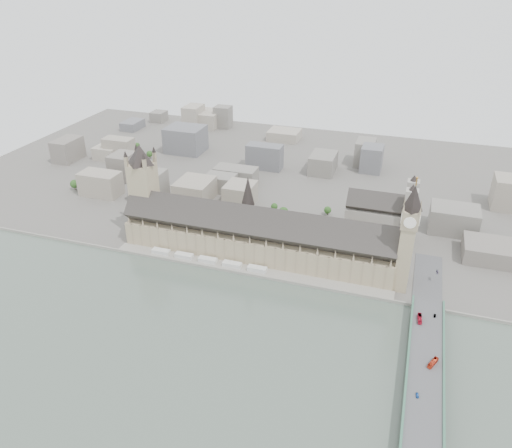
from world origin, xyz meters
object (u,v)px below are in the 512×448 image
(victoria_tower, at_px, (144,187))
(red_bus_north, at_px, (420,319))
(palace_of_westminster, at_px, (256,236))
(car_blue, at_px, (417,395))
(elizabeth_tower, at_px, (408,232))
(car_silver, at_px, (435,316))
(westminster_bridge, at_px, (425,363))
(red_bus_south, at_px, (433,363))
(westminster_abbey, at_px, (381,217))
(car_approach, at_px, (437,272))

(victoria_tower, bearing_deg, red_bus_north, -14.44)
(palace_of_westminster, height_order, car_blue, palace_of_westminster)
(elizabeth_tower, relative_size, car_silver, 26.21)
(car_silver, bearing_deg, palace_of_westminster, 165.16)
(westminster_bridge, xyz_separation_m, red_bus_south, (4.58, -5.16, 6.81))
(palace_of_westminster, distance_m, westminster_bridge, 195.05)
(red_bus_south, bearing_deg, red_bus_north, 127.07)
(westminster_bridge, height_order, car_blue, car_blue)
(car_silver, bearing_deg, victoria_tower, 171.57)
(palace_of_westminster, distance_m, elizabeth_tower, 142.94)
(victoria_tower, height_order, car_silver, victoria_tower)
(car_blue, height_order, car_silver, car_blue)
(palace_of_westminster, height_order, red_bus_north, palace_of_westminster)
(westminster_bridge, bearing_deg, red_bus_north, 98.16)
(elizabeth_tower, height_order, westminster_bridge, elizabeth_tower)
(palace_of_westminster, xyz_separation_m, car_blue, (157.66, -145.22, -11.71))
(red_bus_south, distance_m, car_blue, 34.05)
(elizabeth_tower, xyz_separation_m, red_bus_south, (28.58, -100.66, -46.15))
(westminster_bridge, relative_size, car_silver, 79.23)
(victoria_tower, xyz_separation_m, red_bus_south, (288.58, -118.66, -43.27))
(red_bus_north, xyz_separation_m, car_silver, (11.25, 8.88, -1.02))
(elizabeth_tower, distance_m, victoria_tower, 260.64)
(westminster_bridge, bearing_deg, westminster_abbey, 105.64)
(car_silver, bearing_deg, westminster_bridge, -92.10)
(red_bus_north, bearing_deg, westminster_abbey, 103.58)
(elizabeth_tower, bearing_deg, palace_of_westminster, 175.15)
(westminster_abbey, relative_size, red_bus_north, 5.59)
(westminster_abbey, relative_size, car_approach, 13.19)
(westminster_abbey, relative_size, car_silver, 16.58)
(car_approach, bearing_deg, red_bus_south, -97.31)
(victoria_tower, bearing_deg, red_bus_south, -22.35)
(elizabeth_tower, bearing_deg, car_blue, -81.62)
(elizabeth_tower, distance_m, westminster_abbey, 96.91)
(car_blue, distance_m, car_approach, 154.87)
(elizabeth_tower, bearing_deg, red_bus_south, -74.15)
(victoria_tower, xyz_separation_m, red_bus_north, (277.99, -71.59, -43.26))
(victoria_tower, distance_m, car_blue, 321.13)
(palace_of_westminster, xyz_separation_m, red_bus_south, (166.58, -112.37, -10.77))
(westminster_bridge, bearing_deg, car_approach, 86.76)
(car_silver, xyz_separation_m, car_approach, (1.34, 65.68, 0.07))
(red_bus_north, bearing_deg, red_bus_south, -81.52)
(victoria_tower, distance_m, westminster_bridge, 309.91)
(westminster_abbey, height_order, car_silver, westminster_abbey)
(elizabeth_tower, distance_m, car_blue, 142.94)
(palace_of_westminster, xyz_separation_m, victoria_tower, (-122.00, 6.30, 32.50))
(palace_of_westminster, height_order, elizabeth_tower, elizabeth_tower)
(elizabeth_tower, height_order, car_silver, elizabeth_tower)
(palace_of_westminster, relative_size, car_silver, 64.60)
(westminster_bridge, height_order, car_approach, car_approach)
(car_approach, bearing_deg, elizabeth_tower, -151.94)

